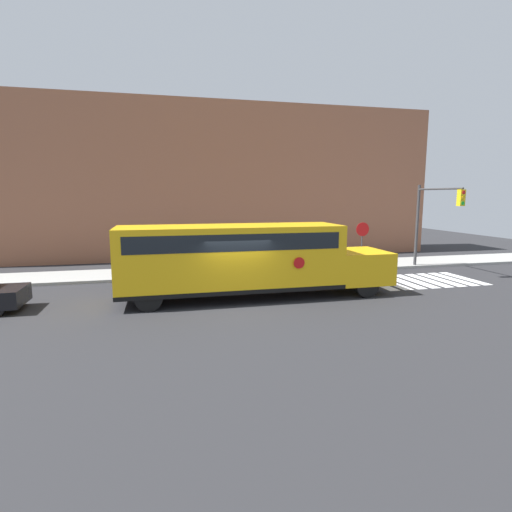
{
  "coord_description": "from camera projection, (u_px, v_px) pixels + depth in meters",
  "views": [
    {
      "loc": [
        -2.74,
        -14.8,
        4.16
      ],
      "look_at": [
        1.09,
        1.3,
        1.63
      ],
      "focal_mm": 28.0,
      "sensor_mm": 36.0,
      "label": 1
    }
  ],
  "objects": [
    {
      "name": "sidewalk_strip",
      "position": [
        215.0,
        271.0,
        21.73
      ],
      "size": [
        44.0,
        3.0,
        0.15
      ],
      "color": "#9E9E99",
      "rests_on": "ground"
    },
    {
      "name": "stop_sign",
      "position": [
        362.0,
        237.0,
        22.88
      ],
      "size": [
        0.79,
        0.1,
        2.63
      ],
      "color": "#38383A",
      "rests_on": "ground"
    },
    {
      "name": "school_bus",
      "position": [
        244.0,
        257.0,
        16.12
      ],
      "size": [
        11.14,
        2.57,
        2.97
      ],
      "color": "yellow",
      "rests_on": "ground"
    },
    {
      "name": "building_backdrop",
      "position": [
        201.0,
        182.0,
        27.23
      ],
      "size": [
        32.0,
        4.0,
        10.12
      ],
      "color": "#935B42",
      "rests_on": "ground"
    },
    {
      "name": "ground_plane",
      "position": [
        236.0,
        303.0,
        15.49
      ],
      "size": [
        60.0,
        60.0,
        0.0
      ],
      "primitive_type": "plane",
      "color": "#28282B"
    },
    {
      "name": "traffic_light",
      "position": [
        432.0,
        213.0,
        21.59
      ],
      "size": [
        0.28,
        3.56,
        4.74
      ],
      "color": "#38383A",
      "rests_on": "ground"
    },
    {
      "name": "crosswalk_stripes",
      "position": [
        421.0,
        281.0,
        19.62
      ],
      "size": [
        5.4,
        3.2,
        0.01
      ],
      "color": "white",
      "rests_on": "ground"
    }
  ]
}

